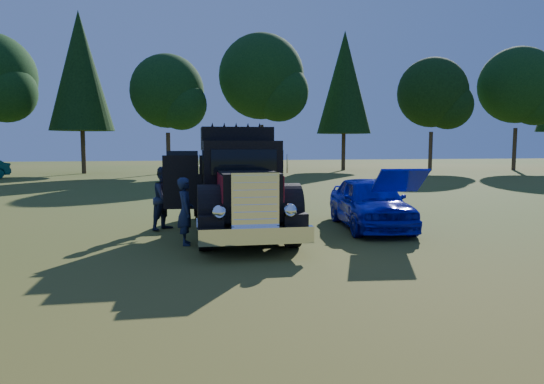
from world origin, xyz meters
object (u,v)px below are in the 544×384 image
Objects in this scene: diamond_t_truck at (240,188)px; hotrod_coupe at (370,202)px; spectator_far at (165,198)px; spectator_near at (186,211)px.

hotrod_coupe is at bearing 2.46° from diamond_t_truck.
diamond_t_truck is 3.98m from hotrod_coupe.
hotrod_coupe is at bearing -58.86° from spectator_far.
diamond_t_truck reaches higher than hotrod_coupe.
diamond_t_truck is 1.53× the size of hotrod_coupe.
spectator_near is (-1.50, -1.35, -0.43)m from diamond_t_truck.
hotrod_coupe reaches higher than spectator_far.
diamond_t_truck is 2.31m from spectator_far.
diamond_t_truck is 4.23× the size of spectator_near.
diamond_t_truck is at bearing -75.47° from spectator_far.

